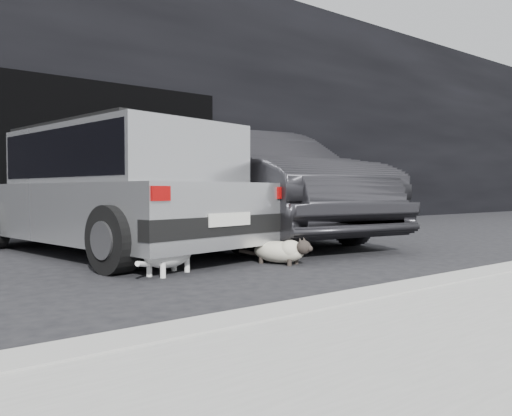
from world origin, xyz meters
TOP-DOWN VIEW (x-y plane):
  - ground at (0.00, 0.00)m, footprint 80.00×80.00m
  - building_facade at (1.00, 6.00)m, footprint 34.00×4.00m
  - garage_opening at (1.00, 3.99)m, footprint 4.00×0.10m
  - curb at (1.00, -2.60)m, footprint 18.00×0.25m
  - silver_hatchback at (-0.12, 1.04)m, footprint 2.49×4.17m
  - second_car at (2.07, 1.43)m, footprint 2.36×5.14m
  - cat_siamese at (0.82, -0.82)m, footprint 0.44×0.75m
  - cat_white at (-0.31, -0.66)m, footprint 0.77×0.51m

SIDE VIEW (x-z plane):
  - ground at x=0.00m, z-range 0.00..0.00m
  - curb at x=1.00m, z-range 0.00..0.12m
  - cat_siamese at x=0.82m, z-range -0.01..0.27m
  - cat_white at x=-0.31m, z-range -0.01..0.39m
  - silver_hatchback at x=-0.12m, z-range 0.07..1.51m
  - second_car at x=2.07m, z-range 0.00..1.63m
  - garage_opening at x=1.00m, z-range 0.00..2.60m
  - building_facade at x=1.00m, z-range 0.00..5.00m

